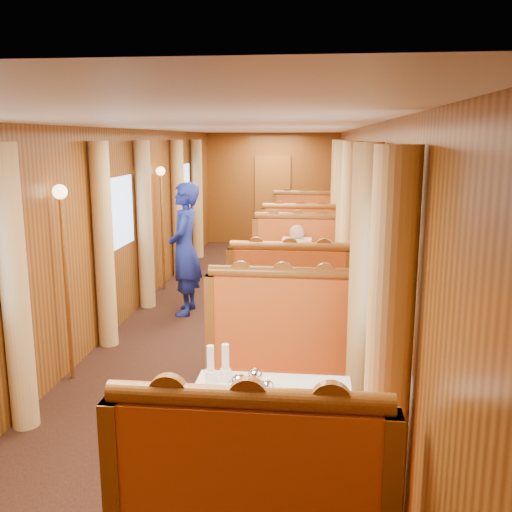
# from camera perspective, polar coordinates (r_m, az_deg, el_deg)

# --- Properties ---
(floor) EXTENTS (3.00, 12.00, 0.01)m
(floor) POSITION_cam_1_polar(r_m,az_deg,el_deg) (7.37, -2.13, -7.11)
(floor) COLOR black
(floor) RESTS_ON ground
(ceiling) EXTENTS (3.00, 12.00, 0.01)m
(ceiling) POSITION_cam_1_polar(r_m,az_deg,el_deg) (6.98, -2.29, 12.71)
(ceiling) COLOR silver
(ceiling) RESTS_ON wall_left
(wall_far) EXTENTS (3.00, 0.01, 2.50)m
(wall_far) POSITION_cam_1_polar(r_m,az_deg,el_deg) (12.99, 1.68, 6.72)
(wall_far) COLOR brown
(wall_far) RESTS_ON floor
(wall_left) EXTENTS (0.01, 12.00, 2.50)m
(wall_left) POSITION_cam_1_polar(r_m,az_deg,el_deg) (7.44, -13.73, 2.65)
(wall_left) COLOR brown
(wall_left) RESTS_ON floor
(wall_right) EXTENTS (0.01, 12.00, 2.50)m
(wall_right) POSITION_cam_1_polar(r_m,az_deg,el_deg) (7.01, 10.02, 2.28)
(wall_right) COLOR brown
(wall_right) RESTS_ON floor
(doorway_far) EXTENTS (0.80, 0.04, 2.00)m
(doorway_far) POSITION_cam_1_polar(r_m,az_deg,el_deg) (12.99, 1.66, 5.61)
(doorway_far) COLOR brown
(doorway_far) RESTS_ON floor
(table_near) EXTENTS (1.05, 0.72, 0.75)m
(table_near) POSITION_cam_1_polar(r_m,az_deg,el_deg) (3.96, 1.43, -18.67)
(table_near) COLOR white
(table_near) RESTS_ON floor
(banquette_near_aft) EXTENTS (1.30, 0.55, 1.34)m
(banquette_near_aft) POSITION_cam_1_polar(r_m,az_deg,el_deg) (4.84, 2.47, -12.11)
(banquette_near_aft) COLOR #AB2F13
(banquette_near_aft) RESTS_ON floor
(table_mid) EXTENTS (1.05, 0.72, 0.75)m
(table_mid) POSITION_cam_1_polar(r_m,az_deg,el_deg) (7.19, 3.78, -4.48)
(table_mid) COLOR white
(table_mid) RESTS_ON floor
(banquette_mid_fwd) EXTENTS (1.30, 0.55, 1.34)m
(banquette_mid_fwd) POSITION_cam_1_polar(r_m,az_deg,el_deg) (6.21, 3.38, -6.64)
(banquette_mid_fwd) COLOR #AB2F13
(banquette_mid_fwd) RESTS_ON floor
(banquette_mid_aft) EXTENTS (1.30, 0.55, 1.34)m
(banquette_mid_aft) POSITION_cam_1_polar(r_m,az_deg,el_deg) (8.16, 4.10, -2.18)
(banquette_mid_aft) COLOR #AB2F13
(banquette_mid_aft) RESTS_ON floor
(table_far) EXTENTS (1.05, 0.72, 0.75)m
(table_far) POSITION_cam_1_polar(r_m,az_deg,el_deg) (10.60, 4.62, 0.78)
(table_far) COLOR white
(table_far) RESTS_ON floor
(banquette_far_fwd) EXTENTS (1.30, 0.55, 1.34)m
(banquette_far_fwd) POSITION_cam_1_polar(r_m,az_deg,el_deg) (9.60, 4.44, -0.08)
(banquette_far_fwd) COLOR #AB2F13
(banquette_far_fwd) RESTS_ON floor
(banquette_far_aft) EXTENTS (1.30, 0.55, 1.34)m
(banquette_far_aft) POSITION_cam_1_polar(r_m,az_deg,el_deg) (11.59, 4.77, 1.96)
(banquette_far_aft) COLOR #AB2F13
(banquette_far_aft) RESTS_ON floor
(tea_tray) EXTENTS (0.40, 0.34, 0.01)m
(tea_tray) POSITION_cam_1_polar(r_m,az_deg,el_deg) (3.73, 0.14, -14.02)
(tea_tray) COLOR silver
(tea_tray) RESTS_ON table_near
(teapot_left) EXTENTS (0.19, 0.17, 0.13)m
(teapot_left) POSITION_cam_1_polar(r_m,az_deg,el_deg) (3.70, -1.70, -13.25)
(teapot_left) COLOR silver
(teapot_left) RESTS_ON tea_tray
(teapot_right) EXTENTS (0.19, 0.17, 0.13)m
(teapot_right) POSITION_cam_1_polar(r_m,az_deg,el_deg) (3.63, 1.08, -13.84)
(teapot_right) COLOR silver
(teapot_right) RESTS_ON tea_tray
(teapot_back) EXTENTS (0.19, 0.16, 0.13)m
(teapot_back) POSITION_cam_1_polar(r_m,az_deg,el_deg) (3.78, -0.09, -12.68)
(teapot_back) COLOR silver
(teapot_back) RESTS_ON tea_tray
(fruit_plate) EXTENTS (0.21, 0.21, 0.05)m
(fruit_plate) POSITION_cam_1_polar(r_m,az_deg,el_deg) (3.67, 6.52, -14.35)
(fruit_plate) COLOR white
(fruit_plate) RESTS_ON table_near
(cup_inboard) EXTENTS (0.08, 0.08, 0.26)m
(cup_inboard) POSITION_cam_1_polar(r_m,az_deg,el_deg) (3.93, -4.56, -11.11)
(cup_inboard) COLOR white
(cup_inboard) RESTS_ON table_near
(cup_outboard) EXTENTS (0.08, 0.08, 0.26)m
(cup_outboard) POSITION_cam_1_polar(r_m,az_deg,el_deg) (3.95, -3.06, -10.96)
(cup_outboard) COLOR white
(cup_outboard) RESTS_ON table_near
(rose_vase_mid) EXTENTS (0.06, 0.06, 0.36)m
(rose_vase_mid) POSITION_cam_1_polar(r_m,az_deg,el_deg) (7.07, 3.54, -0.14)
(rose_vase_mid) COLOR silver
(rose_vase_mid) RESTS_ON table_mid
(rose_vase_far) EXTENTS (0.06, 0.06, 0.36)m
(rose_vase_far) POSITION_cam_1_polar(r_m,az_deg,el_deg) (10.52, 4.63, 3.75)
(rose_vase_far) COLOR silver
(rose_vase_far) RESTS_ON table_far
(curtain_left_near_b) EXTENTS (0.22, 0.22, 2.35)m
(curtain_left_near_b) POSITION_cam_1_polar(r_m,az_deg,el_deg) (4.97, -22.98, -3.22)
(curtain_left_near_b) COLOR tan
(curtain_left_near_b) RESTS_ON floor
(window_right_near) EXTENTS (0.01, 1.20, 0.90)m
(window_right_near) POSITION_cam_1_polar(r_m,az_deg,el_deg) (3.56, 13.42, -3.72)
(window_right_near) COLOR #8BADD9
(window_right_near) RESTS_ON wall_right
(curtain_right_near_a) EXTENTS (0.22, 0.22, 2.35)m
(curtain_right_near_a) POSITION_cam_1_polar(r_m,az_deg,el_deg) (2.91, 12.96, -13.01)
(curtain_right_near_a) COLOR tan
(curtain_right_near_a) RESTS_ON floor
(curtain_right_near_b) EXTENTS (0.22, 0.22, 2.35)m
(curtain_right_near_b) POSITION_cam_1_polar(r_m,az_deg,el_deg) (4.37, 10.65, -4.47)
(curtain_right_near_b) COLOR tan
(curtain_right_near_b) RESTS_ON floor
(window_left_mid) EXTENTS (0.01, 1.20, 0.90)m
(window_left_mid) POSITION_cam_1_polar(r_m,az_deg,el_deg) (7.41, -13.69, 4.18)
(window_left_mid) COLOR #8BADD9
(window_left_mid) RESTS_ON wall_left
(curtain_left_mid_a) EXTENTS (0.22, 0.22, 2.35)m
(curtain_left_mid_a) POSITION_cam_1_polar(r_m,az_deg,el_deg) (6.69, -14.98, 0.95)
(curtain_left_mid_a) COLOR tan
(curtain_left_mid_a) RESTS_ON floor
(curtain_left_mid_b) EXTENTS (0.22, 0.22, 2.35)m
(curtain_left_mid_b) POSITION_cam_1_polar(r_m,az_deg,el_deg) (8.14, -11.06, 3.00)
(curtain_left_mid_b) COLOR tan
(curtain_left_mid_b) RESTS_ON floor
(window_right_mid) EXTENTS (0.01, 1.20, 0.90)m
(window_right_mid) POSITION_cam_1_polar(r_m,az_deg,el_deg) (6.98, 9.95, 3.90)
(window_right_mid) COLOR #8BADD9
(window_right_mid) RESTS_ON wall_right
(curtain_right_mid_a) EXTENTS (0.22, 0.22, 2.35)m
(curtain_right_mid_a) POSITION_cam_1_polar(r_m,az_deg,el_deg) (6.25, 9.34, 0.46)
(curtain_right_mid_a) COLOR tan
(curtain_right_mid_a) RESTS_ON floor
(curtain_right_mid_b) EXTENTS (0.22, 0.22, 2.35)m
(curtain_right_mid_b) POSITION_cam_1_polar(r_m,az_deg,el_deg) (7.79, 8.76, 2.69)
(curtain_right_mid_b) COLOR tan
(curtain_right_mid_b) RESTS_ON floor
(window_left_far) EXTENTS (0.01, 1.20, 0.90)m
(window_left_far) POSITION_cam_1_polar(r_m,az_deg,el_deg) (10.74, -7.37, 6.66)
(window_left_far) COLOR #8BADD9
(window_left_far) RESTS_ON wall_left
(curtain_left_far_a) EXTENTS (0.22, 0.22, 2.35)m
(curtain_left_far_a) POSITION_cam_1_polar(r_m,az_deg,el_deg) (9.99, -7.78, 4.69)
(curtain_left_far_a) COLOR tan
(curtain_left_far_a) RESTS_ON floor
(curtain_left_far_b) EXTENTS (0.22, 0.22, 2.35)m
(curtain_left_far_b) POSITION_cam_1_polar(r_m,az_deg,el_deg) (11.50, -5.92, 5.64)
(curtain_left_far_b) COLOR tan
(curtain_left_far_b) RESTS_ON floor
(window_right_far) EXTENTS (0.01, 1.20, 0.90)m
(window_right_far) POSITION_cam_1_polar(r_m,az_deg,el_deg) (10.46, 8.77, 6.48)
(window_right_far) COLOR #8BADD9
(window_right_far) RESTS_ON wall_right
(curtain_right_far_a) EXTENTS (0.22, 0.22, 2.35)m
(curtain_right_far_a) POSITION_cam_1_polar(r_m,az_deg,el_deg) (9.71, 8.29, 4.47)
(curtain_right_far_a) COLOR tan
(curtain_right_far_a) RESTS_ON floor
(curtain_right_far_b) EXTENTS (0.22, 0.22, 2.35)m
(curtain_right_far_b) POSITION_cam_1_polar(r_m,az_deg,el_deg) (11.25, 8.02, 5.46)
(curtain_right_far_b) COLOR tan
(curtain_right_far_b) RESTS_ON floor
(sconce_left_fore) EXTENTS (0.14, 0.14, 1.95)m
(sconce_left_fore) POSITION_cam_1_polar(r_m,az_deg,el_deg) (5.78, -18.70, 1.20)
(sconce_left_fore) COLOR #BF8C3F
(sconce_left_fore) RESTS_ON floor
(sconce_right_fore) EXTENTS (0.14, 0.14, 1.95)m
(sconce_right_fore) POSITION_cam_1_polar(r_m,az_deg,el_deg) (5.26, 10.18, 0.65)
(sconce_right_fore) COLOR #BF8C3F
(sconce_right_fore) RESTS_ON floor
(sconce_left_aft) EXTENTS (0.14, 0.14, 1.95)m
(sconce_left_aft) POSITION_cam_1_polar(r_m,az_deg,el_deg) (9.04, -9.42, 5.24)
(sconce_left_aft) COLOR #BF8C3F
(sconce_left_aft) RESTS_ON floor
(sconce_right_aft) EXTENTS (0.14, 0.14, 1.95)m
(sconce_right_aft) POSITION_cam_1_polar(r_m,az_deg,el_deg) (8.72, 8.67, 5.03)
(sconce_right_aft) COLOR #BF8C3F
(sconce_right_aft) RESTS_ON floor
(steward) EXTENTS (0.47, 0.68, 1.80)m
(steward) POSITION_cam_1_polar(r_m,az_deg,el_deg) (7.79, -7.14, 0.69)
(steward) COLOR navy
(steward) RESTS_ON floor
(passenger) EXTENTS (0.40, 0.44, 0.76)m
(passenger) POSITION_cam_1_polar(r_m,az_deg,el_deg) (7.88, 4.08, -0.29)
(passenger) COLOR beige
(passenger) RESTS_ON banquette_mid_aft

